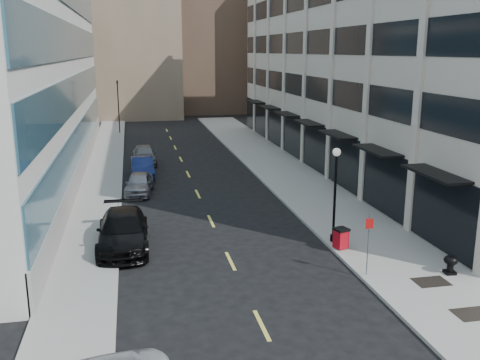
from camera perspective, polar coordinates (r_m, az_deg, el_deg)
name	(u,v)px	position (r m, az deg, el deg)	size (l,w,h in m)	color
ground	(277,356)	(17.77, 3.95, -18.26)	(160.00, 160.00, 0.00)	black
sidewalk_right	(304,187)	(37.59, 6.89, -0.78)	(5.00, 80.00, 0.15)	#9C998E
sidewalk_left	(98,198)	(35.82, -14.91, -1.88)	(3.00, 80.00, 0.15)	#9C998E
building_right	(391,55)	(46.55, 15.78, 12.68)	(15.30, 46.50, 18.25)	beige
skyline_tan_near	(127,18)	(82.64, -11.93, 16.58)	(14.00, 18.00, 28.00)	#91755F
skyline_brown	(205,0)	(87.69, -3.74, 18.62)	(12.00, 16.00, 34.00)	brown
skyline_tan_far	(65,40)	(93.05, -18.18, 14.00)	(12.00, 14.00, 22.00)	#91755F
skyline_stone	(277,46)	(83.50, 3.95, 14.05)	(10.00, 14.00, 20.00)	beige
grate_mid	(473,314)	(21.54, 23.62, -12.95)	(1.40, 1.00, 0.01)	black
grate_far	(431,282)	(23.63, 19.72, -10.18)	(1.40, 1.00, 0.01)	black
road_centerline	(204,206)	(33.14, -3.88, -2.81)	(0.15, 68.20, 0.01)	#D8CC4C
traffic_signal	(117,84)	(62.63, -12.96, 9.96)	(0.66, 0.66, 6.98)	black
car_black_pickup	(123,231)	(26.67, -12.38, -5.32)	(2.41, 5.93, 1.72)	black
car_silver_sedan	(139,183)	(36.43, -10.70, -0.35)	(1.69, 4.19, 1.43)	gray
car_blue_sedan	(142,168)	(41.05, -10.36, 1.30)	(1.61, 4.61, 1.52)	navy
car_grey_sedan	(144,155)	(45.97, -10.17, 2.69)	(1.91, 4.75, 1.62)	slate
trash_bin	(341,238)	(26.08, 10.71, -6.05)	(0.78, 0.78, 1.01)	#B30B17
lamppost	(335,186)	(26.35, 10.12, -0.64)	(0.40, 0.40, 4.81)	black
sign_post	(369,237)	(22.96, 13.56, -5.92)	(0.31, 0.08, 2.66)	slate
urn_planter	(451,263)	(24.54, 21.54, -8.20)	(0.59, 0.59, 0.82)	black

